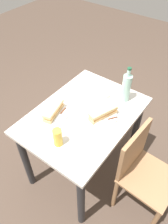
# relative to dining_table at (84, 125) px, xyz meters

# --- Properties ---
(ground_plane) EXTENTS (8.00, 8.00, 0.00)m
(ground_plane) POSITION_rel_dining_table_xyz_m (0.00, 0.00, -0.63)
(ground_plane) COLOR #47382D
(dining_table) EXTENTS (1.01, 0.72, 0.77)m
(dining_table) POSITION_rel_dining_table_xyz_m (0.00, 0.00, 0.00)
(dining_table) COLOR beige
(dining_table) RESTS_ON ground
(chair_far) EXTENTS (0.42, 0.42, 0.85)m
(chair_far) POSITION_rel_dining_table_xyz_m (-0.00, 0.56, -0.15)
(chair_far) COLOR #936B47
(chair_far) RESTS_ON ground
(plate_near) EXTENTS (0.23, 0.23, 0.01)m
(plate_near) POSITION_rel_dining_table_xyz_m (-0.06, 0.14, 0.15)
(plate_near) COLOR white
(plate_near) RESTS_ON dining_table
(baguette_sandwich_near) EXTENTS (0.25, 0.15, 0.07)m
(baguette_sandwich_near) POSITION_rel_dining_table_xyz_m (-0.06, 0.14, 0.19)
(baguette_sandwich_near) COLOR #DBB77A
(baguette_sandwich_near) RESTS_ON plate_near
(knife_near) EXTENTS (0.16, 0.11, 0.01)m
(knife_near) POSITION_rel_dining_table_xyz_m (-0.05, 0.20, 0.16)
(knife_near) COLOR silver
(knife_near) RESTS_ON plate_near
(plate_far) EXTENTS (0.23, 0.23, 0.01)m
(plate_far) POSITION_rel_dining_table_xyz_m (0.15, -0.19, 0.15)
(plate_far) COLOR white
(plate_far) RESTS_ON dining_table
(baguette_sandwich_far) EXTENTS (0.24, 0.12, 0.07)m
(baguette_sandwich_far) POSITION_rel_dining_table_xyz_m (0.15, -0.19, 0.19)
(baguette_sandwich_far) COLOR #DBB77A
(baguette_sandwich_far) RESTS_ON plate_far
(knife_far) EXTENTS (0.18, 0.04, 0.01)m
(knife_far) POSITION_rel_dining_table_xyz_m (0.13, -0.14, 0.16)
(knife_far) COLOR silver
(knife_far) RESTS_ON plate_far
(water_bottle) EXTENTS (0.07, 0.07, 0.32)m
(water_bottle) POSITION_rel_dining_table_xyz_m (-0.34, 0.17, 0.27)
(water_bottle) COLOR #99C6B7
(water_bottle) RESTS_ON dining_table
(beer_glass) EXTENTS (0.06, 0.06, 0.14)m
(beer_glass) POSITION_rel_dining_table_xyz_m (0.34, 0.03, 0.21)
(beer_glass) COLOR gold
(beer_glass) RESTS_ON dining_table
(olive_bowl) EXTENTS (0.10, 0.10, 0.03)m
(olive_bowl) POSITION_rel_dining_table_xyz_m (-0.28, 0.01, 0.16)
(olive_bowl) COLOR silver
(olive_bowl) RESTS_ON dining_table
(paper_napkin) EXTENTS (0.16, 0.16, 0.00)m
(paper_napkin) POSITION_rel_dining_table_xyz_m (0.21, 0.24, 0.14)
(paper_napkin) COLOR white
(paper_napkin) RESTS_ON dining_table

